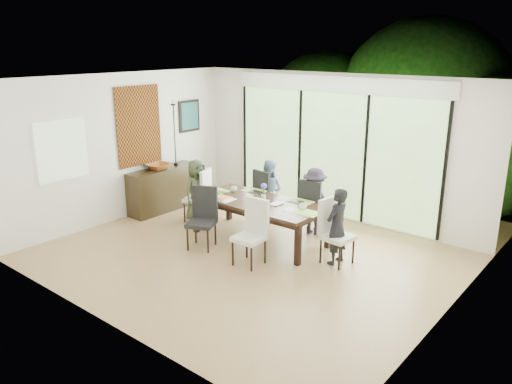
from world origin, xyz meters
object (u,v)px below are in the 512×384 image
Objects in this scene: table_top at (259,203)px; sideboard at (164,189)px; person_left_end at (197,191)px; laptop at (218,192)px; chair_right_end at (338,232)px; bowl at (158,166)px; chair_far_left at (269,195)px; person_far_left at (269,191)px; chair_near_left at (201,219)px; cup_a at (234,189)px; chair_left_end at (196,195)px; cup_c at (303,207)px; person_far_right at (314,201)px; person_right_end at (337,226)px; chair_far_right at (315,206)px; vase at (264,198)px; chair_near_right at (249,233)px; cup_b at (263,202)px.

sideboard is (-2.47, 0.04, -0.23)m from table_top.
person_left_end reaches higher than table_top.
laptop is at bearing -4.97° from sideboard.
bowl is (-3.97, -0.06, 0.41)m from chair_right_end.
chair_far_left is 0.85× the size of person_far_left.
chair_far_left is at bearing 24.25° from bowl.
person_left_end is (-0.98, 0.87, 0.09)m from chair_near_left.
bowl is at bearing -173.26° from cup_a.
chair_left_end is at bearing 27.22° from person_far_left.
cup_c is (1.50, -0.05, 0.00)m from cup_a.
table_top is 0.72m from cup_a.
cup_c is at bearing 138.61° from person_far_left.
chair_far_left reaches higher than laptop.
chair_far_left is 0.85× the size of person_far_right.
sideboard is at bearing 30.13° from chair_far_left.
sideboard is (-3.95, 0.04, -0.16)m from person_right_end.
person_left_end is 1.00× the size of person_far_left.
cup_c is at bearing 104.11° from chair_far_right.
cup_c is at bearing 71.21° from chair_left_end.
person_left_end is 1.54m from vase.
vase is (0.55, 0.92, 0.24)m from chair_near_left.
chair_far_right is 9.17× the size of vase.
sideboard is (-2.52, -0.01, -0.31)m from vase.
person_far_right is at bearing 14.65° from sideboard.
chair_near_right is at bearing -17.06° from sideboard.
vase is 0.97× the size of cup_c.
chair_right_end is 1.00× the size of chair_near_right.
person_right_end is at bearing 133.25° from chair_far_right.
cup_c is (0.30, 0.97, 0.23)m from chair_near_right.
cup_c is (2.30, 0.10, 0.23)m from chair_left_end.
person_far_right is 1.02m from cup_b.
person_right_end is 10.75× the size of vase.
person_far_right is (1.00, 0.00, 0.00)m from person_far_left.
chair_near_right reaches higher than bowl.
chair_left_end is 2.21m from person_far_right.
cup_b is at bearing -56.31° from vase.
chair_right_end is (3.00, 0.00, 0.00)m from chair_left_end.
cup_a is (0.80, 0.15, 0.23)m from chair_left_end.
cup_b is 0.81× the size of cup_c.
person_right_end is (0.93, -0.85, 0.09)m from chair_far_right.
person_far_right is 3.91× the size of laptop.
cup_a is (-1.25, -0.70, 0.23)m from chair_far_right.
chair_far_right is (-0.95, 0.85, 0.00)m from chair_right_end.
chair_far_right is 2.02m from chair_near_left.
chair_left_end is at bearing -178.15° from vase.
person_far_left is at bearing 107.04° from chair_left_end.
chair_right_end and chair_near_left have the same top height.
person_left_end is at bearing 153.11° from chair_near_right.
laptop is at bearing 75.45° from chair_far_left.
chair_far_left is at bearing -48.65° from person_left_end.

